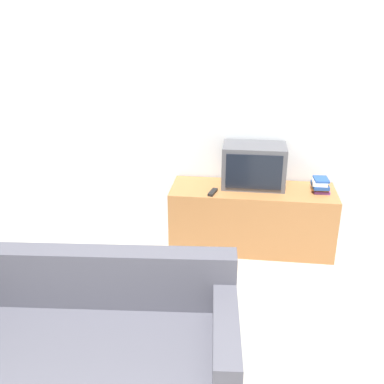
{
  "coord_description": "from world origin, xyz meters",
  "views": [
    {
      "loc": [
        0.29,
        -1.26,
        2.18
      ],
      "look_at": [
        -0.15,
        2.22,
        0.75
      ],
      "focal_mm": 42.0,
      "sensor_mm": 36.0,
      "label": 1
    }
  ],
  "objects_px": {
    "television": "(254,166)",
    "remote_on_stand": "(213,192)",
    "book_stack": "(320,185)",
    "tv_stand": "(251,218)",
    "couch": "(87,355)"
  },
  "relations": [
    {
      "from": "television",
      "to": "couch",
      "type": "height_order",
      "value": "television"
    },
    {
      "from": "tv_stand",
      "to": "television",
      "type": "relative_size",
      "value": 2.63
    },
    {
      "from": "remote_on_stand",
      "to": "book_stack",
      "type": "bearing_deg",
      "value": 10.11
    },
    {
      "from": "tv_stand",
      "to": "couch",
      "type": "height_order",
      "value": "couch"
    },
    {
      "from": "television",
      "to": "couch",
      "type": "distance_m",
      "value": 2.33
    },
    {
      "from": "remote_on_stand",
      "to": "couch",
      "type": "bearing_deg",
      "value": -108.01
    },
    {
      "from": "couch",
      "to": "remote_on_stand",
      "type": "relative_size",
      "value": 10.61
    },
    {
      "from": "television",
      "to": "remote_on_stand",
      "type": "height_order",
      "value": "television"
    },
    {
      "from": "couch",
      "to": "book_stack",
      "type": "distance_m",
      "value": 2.56
    },
    {
      "from": "television",
      "to": "remote_on_stand",
      "type": "distance_m",
      "value": 0.48
    },
    {
      "from": "tv_stand",
      "to": "book_stack",
      "type": "bearing_deg",
      "value": 1.54
    },
    {
      "from": "tv_stand",
      "to": "remote_on_stand",
      "type": "height_order",
      "value": "remote_on_stand"
    },
    {
      "from": "book_stack",
      "to": "tv_stand",
      "type": "bearing_deg",
      "value": -178.46
    },
    {
      "from": "television",
      "to": "couch",
      "type": "relative_size",
      "value": 0.32
    },
    {
      "from": "tv_stand",
      "to": "book_stack",
      "type": "relative_size",
      "value": 6.83
    }
  ]
}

